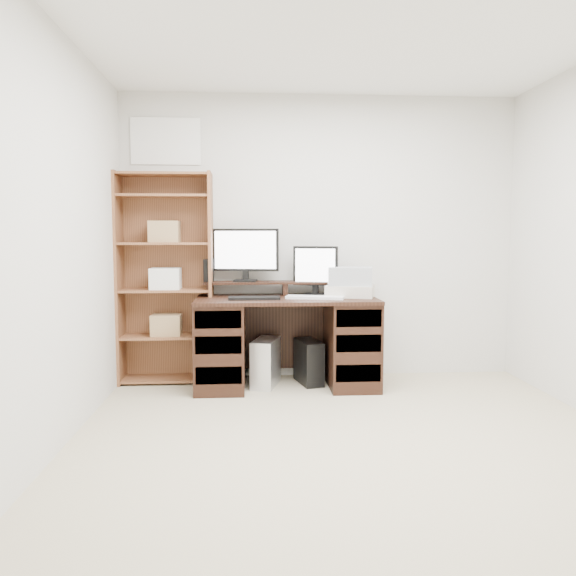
{
  "coord_description": "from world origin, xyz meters",
  "views": [
    {
      "loc": [
        -0.62,
        -3.01,
        1.26
      ],
      "look_at": [
        -0.33,
        1.43,
        0.85
      ],
      "focal_mm": 35.0,
      "sensor_mm": 36.0,
      "label": 1
    }
  ],
  "objects": [
    {
      "name": "room",
      "position": [
        -0.0,
        0.0,
        1.25
      ],
      "size": [
        3.54,
        4.04,
        2.54
      ],
      "color": "#BDAF8E",
      "rests_on": "ground"
    },
    {
      "name": "riser_shelf",
      "position": [
        -0.33,
        1.85,
        0.84
      ],
      "size": [
        1.4,
        0.22,
        0.12
      ],
      "color": "black",
      "rests_on": "desk"
    },
    {
      "name": "desk",
      "position": [
        -0.33,
        1.64,
        0.39
      ],
      "size": [
        1.5,
        0.7,
        0.75
      ],
      "color": "black",
      "rests_on": "ground"
    },
    {
      "name": "printer",
      "position": [
        0.22,
        1.67,
        0.8
      ],
      "size": [
        0.46,
        0.39,
        0.1
      ],
      "primitive_type": "cube",
      "rotation": [
        0.0,
        0.0,
        -0.29
      ],
      "color": "beige",
      "rests_on": "desk"
    },
    {
      "name": "keyboard_white",
      "position": [
        -0.1,
        1.54,
        0.76
      ],
      "size": [
        0.49,
        0.26,
        0.02
      ],
      "primitive_type": "cube",
      "rotation": [
        0.0,
        0.0,
        -0.27
      ],
      "color": "silver",
      "rests_on": "desk"
    },
    {
      "name": "speaker",
      "position": [
        -0.99,
        1.86,
        0.97
      ],
      "size": [
        0.09,
        0.09,
        0.19
      ],
      "primitive_type": "cube",
      "rotation": [
        0.0,
        0.0,
        -0.13
      ],
      "color": "black",
      "rests_on": "riser_shelf"
    },
    {
      "name": "tower_silver",
      "position": [
        -0.5,
        1.66,
        0.2
      ],
      "size": [
        0.27,
        0.43,
        0.4
      ],
      "primitive_type": "cube",
      "rotation": [
        0.0,
        0.0,
        -0.26
      ],
      "color": "silver",
      "rests_on": "ground"
    },
    {
      "name": "monitor_small",
      "position": [
        -0.07,
        1.79,
        0.98
      ],
      "size": [
        0.38,
        0.2,
        0.43
      ],
      "rotation": [
        0.0,
        0.0,
        -0.33
      ],
      "color": "black",
      "rests_on": "desk"
    },
    {
      "name": "keyboard_black",
      "position": [
        -0.59,
        1.52,
        0.76
      ],
      "size": [
        0.42,
        0.14,
        0.02
      ],
      "primitive_type": "cube",
      "rotation": [
        0.0,
        0.0,
        0.01
      ],
      "color": "black",
      "rests_on": "desk"
    },
    {
      "name": "mouse",
      "position": [
        0.26,
        1.54,
        0.77
      ],
      "size": [
        0.1,
        0.09,
        0.03
      ],
      "primitive_type": "ellipsoid",
      "rotation": [
        0.0,
        0.0,
        0.39
      ],
      "color": "silver",
      "rests_on": "desk"
    },
    {
      "name": "bookshelf",
      "position": [
        -1.35,
        1.86,
        0.92
      ],
      "size": [
        0.8,
        0.3,
        1.8
      ],
      "color": "brown",
      "rests_on": "ground"
    },
    {
      "name": "monitor_wide",
      "position": [
        -0.67,
        1.86,
        1.13
      ],
      "size": [
        0.57,
        0.18,
        0.46
      ],
      "rotation": [
        0.0,
        0.0,
        -0.17
      ],
      "color": "black",
      "rests_on": "riser_shelf"
    },
    {
      "name": "basket",
      "position": [
        0.22,
        1.67,
        0.92
      ],
      "size": [
        0.4,
        0.32,
        0.15
      ],
      "primitive_type": "cube",
      "rotation": [
        0.0,
        0.0,
        -0.19
      ],
      "color": "#999EA3",
      "rests_on": "printer"
    },
    {
      "name": "tower_black",
      "position": [
        -0.13,
        1.71,
        0.19
      ],
      "size": [
        0.24,
        0.4,
        0.37
      ],
      "rotation": [
        0.0,
        0.0,
        0.23
      ],
      "color": "black",
      "rests_on": "ground"
    }
  ]
}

